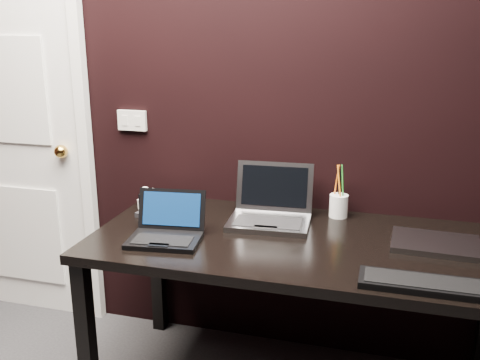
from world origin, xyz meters
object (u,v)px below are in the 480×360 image
(desk, at_px, (299,257))
(closed_laptop, at_px, (435,244))
(door, at_px, (8,129))
(netbook, at_px, (166,231))
(desk_phone, at_px, (161,199))
(mobile_phone, at_px, (144,208))
(ext_keyboard, at_px, (421,284))
(pen_cup, at_px, (339,205))
(silver_laptop, at_px, (270,212))

(desk, xyz_separation_m, closed_laptop, (0.52, 0.07, 0.09))
(door, bearing_deg, closed_laptop, -7.96)
(netbook, distance_m, closed_laptop, 1.07)
(closed_laptop, bearing_deg, desk_phone, 172.97)
(netbook, height_order, mobile_phone, netbook)
(desk, relative_size, ext_keyboard, 4.19)
(door, height_order, ext_keyboard, door)
(mobile_phone, xyz_separation_m, pen_cup, (0.85, 0.23, 0.02))
(desk_phone, height_order, mobile_phone, mobile_phone)
(desk_phone, relative_size, mobile_phone, 2.06)
(netbook, relative_size, mobile_phone, 3.03)
(door, distance_m, desk_phone, 0.99)
(door, relative_size, mobile_phone, 20.84)
(silver_laptop, bearing_deg, door, 171.89)
(closed_laptop, bearing_deg, pen_cup, 148.95)
(door, xyz_separation_m, netbook, (1.13, -0.52, -0.27))
(door, height_order, netbook, door)
(door, distance_m, closed_laptop, 2.21)
(mobile_phone, bearing_deg, netbook, -47.68)
(door, bearing_deg, desk_phone, -9.17)
(netbook, relative_size, closed_laptop, 0.90)
(door, xyz_separation_m, ext_keyboard, (2.10, -0.68, -0.29))
(silver_laptop, relative_size, mobile_phone, 3.58)
(netbook, height_order, silver_laptop, silver_laptop)
(silver_laptop, height_order, closed_laptop, silver_laptop)
(closed_laptop, height_order, pen_cup, pen_cup)
(desk, xyz_separation_m, mobile_phone, (-0.73, 0.08, 0.12))
(door, distance_m, silver_laptop, 1.53)
(ext_keyboard, height_order, closed_laptop, ext_keyboard)
(pen_cup, bearing_deg, closed_laptop, -31.05)
(closed_laptop, bearing_deg, mobile_phone, 179.58)
(ext_keyboard, relative_size, mobile_phone, 3.95)
(ext_keyboard, bearing_deg, desk_phone, 155.75)
(ext_keyboard, bearing_deg, door, 162.20)
(mobile_phone, distance_m, pen_cup, 0.88)
(door, distance_m, mobile_phone, 1.00)
(closed_laptop, relative_size, mobile_phone, 3.34)
(desk, height_order, silver_laptop, silver_laptop)
(desk_phone, bearing_deg, mobile_phone, -98.04)
(closed_laptop, xyz_separation_m, pen_cup, (-0.40, 0.24, 0.05))
(ext_keyboard, height_order, mobile_phone, mobile_phone)
(door, bearing_deg, mobile_phone, -17.73)
(desk, height_order, closed_laptop, closed_laptop)
(desk, xyz_separation_m, netbook, (-0.52, -0.15, 0.11))
(netbook, bearing_deg, door, 155.20)
(desk, bearing_deg, desk_phone, 162.48)
(door, distance_m, ext_keyboard, 2.23)
(desk, relative_size, mobile_phone, 16.55)
(netbook, distance_m, pen_cup, 0.79)
(silver_laptop, height_order, mobile_phone, silver_laptop)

